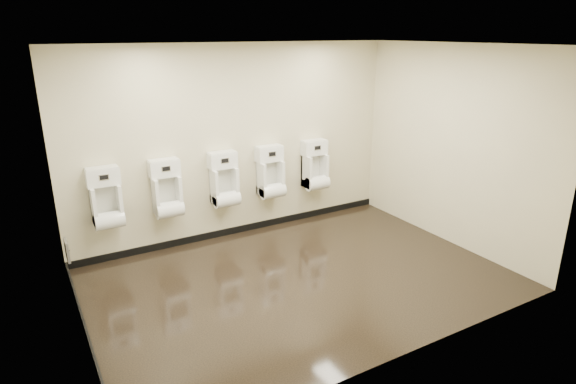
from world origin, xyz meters
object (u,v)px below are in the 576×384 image
(urinal_1, at_px, (167,193))
(access_panel, at_px, (67,250))
(urinal_2, at_px, (224,183))
(urinal_4, at_px, (315,169))
(urinal_0, at_px, (106,203))
(urinal_3, at_px, (271,176))

(urinal_1, bearing_deg, access_panel, -162.95)
(urinal_2, height_order, urinal_4, same)
(access_panel, height_order, urinal_2, urinal_2)
(access_panel, distance_m, urinal_0, 0.79)
(urinal_1, height_order, urinal_3, same)
(urinal_1, xyz_separation_m, urinal_4, (2.39, 0.00, 0.00))
(access_panel, relative_size, urinal_1, 0.32)
(access_panel, height_order, urinal_4, urinal_4)
(urinal_1, xyz_separation_m, urinal_2, (0.84, 0.00, 0.00))
(urinal_2, relative_size, urinal_3, 1.00)
(urinal_1, bearing_deg, urinal_0, 180.00)
(urinal_4, bearing_deg, urinal_1, 180.00)
(urinal_0, height_order, urinal_3, same)
(urinal_0, height_order, urinal_4, same)
(access_panel, xyz_separation_m, urinal_4, (3.74, 0.41, 0.36))
(access_panel, distance_m, urinal_2, 2.25)
(access_panel, xyz_separation_m, urinal_3, (2.94, 0.41, 0.36))
(urinal_0, bearing_deg, urinal_4, 0.00)
(urinal_1, distance_m, urinal_3, 1.59)
(urinal_1, xyz_separation_m, urinal_3, (1.59, 0.00, 0.00))
(access_panel, height_order, urinal_3, urinal_3)
(urinal_0, bearing_deg, urinal_1, 0.00)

